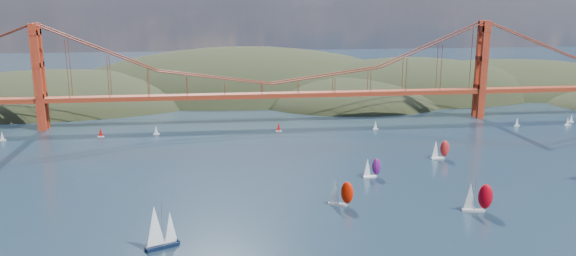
# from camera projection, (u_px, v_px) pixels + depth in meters

# --- Properties ---
(headlands) EXTENTS (725.00, 225.00, 96.00)m
(headlands) POSITION_uv_depth(u_px,v_px,m) (319.00, 108.00, 413.23)
(headlands) COLOR black
(headlands) RESTS_ON ground
(bridge) EXTENTS (552.00, 12.00, 55.00)m
(bridge) POSITION_uv_depth(u_px,v_px,m) (267.00, 65.00, 302.40)
(bridge) COLOR #973017
(bridge) RESTS_ON ground
(sloop_navy) EXTENTS (9.79, 7.65, 14.28)m
(sloop_navy) POSITION_uv_depth(u_px,v_px,m) (160.00, 227.00, 154.96)
(sloop_navy) COLOR black
(sloop_navy) RESTS_ON ground
(racer_0) EXTENTS (8.69, 6.33, 9.78)m
(racer_0) POSITION_uv_depth(u_px,v_px,m) (340.00, 192.00, 187.31)
(racer_0) COLOR silver
(racer_0) RESTS_ON ground
(racer_1) EXTENTS (9.62, 5.19, 10.79)m
(racer_1) POSITION_uv_depth(u_px,v_px,m) (477.00, 197.00, 181.78)
(racer_1) COLOR silver
(racer_1) RESTS_ON ground
(racer_3) EXTENTS (7.94, 3.25, 9.12)m
(racer_3) POSITION_uv_depth(u_px,v_px,m) (440.00, 149.00, 241.07)
(racer_3) COLOR white
(racer_3) RESTS_ON ground
(racer_rwb) EXTENTS (7.53, 3.59, 8.49)m
(racer_rwb) POSITION_uv_depth(u_px,v_px,m) (372.00, 167.00, 216.61)
(racer_rwb) COLOR white
(racer_rwb) RESTS_ON ground
(distant_boat_1) EXTENTS (3.00, 2.00, 4.70)m
(distant_boat_1) POSITION_uv_depth(u_px,v_px,m) (2.00, 136.00, 271.46)
(distant_boat_1) COLOR silver
(distant_boat_1) RESTS_ON ground
(distant_boat_2) EXTENTS (3.00, 2.00, 4.70)m
(distant_boat_2) POSITION_uv_depth(u_px,v_px,m) (101.00, 132.00, 278.65)
(distant_boat_2) COLOR silver
(distant_boat_2) RESTS_ON ground
(distant_boat_3) EXTENTS (3.00, 2.00, 4.70)m
(distant_boat_3) POSITION_uv_depth(u_px,v_px,m) (156.00, 130.00, 283.79)
(distant_boat_3) COLOR silver
(distant_boat_3) RESTS_ON ground
(distant_boat_4) EXTENTS (3.00, 2.00, 4.70)m
(distant_boat_4) POSITION_uv_depth(u_px,v_px,m) (517.00, 122.00, 301.83)
(distant_boat_4) COLOR silver
(distant_boat_4) RESTS_ON ground
(distant_boat_5) EXTENTS (3.00, 2.00, 4.70)m
(distant_boat_5) POSITION_uv_depth(u_px,v_px,m) (568.00, 121.00, 302.99)
(distant_boat_5) COLOR silver
(distant_boat_5) RESTS_ON ground
(distant_boat_6) EXTENTS (3.00, 2.00, 4.70)m
(distant_boat_6) POSITION_uv_depth(u_px,v_px,m) (571.00, 118.00, 311.07)
(distant_boat_6) COLOR silver
(distant_boat_6) RESTS_ON ground
(distant_boat_8) EXTENTS (3.00, 2.00, 4.70)m
(distant_boat_8) POSITION_uv_depth(u_px,v_px,m) (376.00, 125.00, 294.13)
(distant_boat_8) COLOR silver
(distant_boat_8) RESTS_ON ground
(distant_boat_9) EXTENTS (3.00, 2.00, 4.70)m
(distant_boat_9) POSITION_uv_depth(u_px,v_px,m) (279.00, 127.00, 290.31)
(distant_boat_9) COLOR silver
(distant_boat_9) RESTS_ON ground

